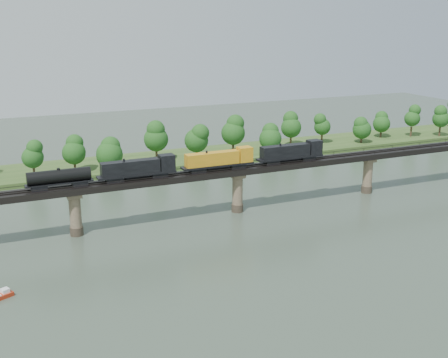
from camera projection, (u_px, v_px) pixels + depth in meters
name	position (u px, v px, depth m)	size (l,w,h in m)	color
ground	(299.00, 256.00, 115.74)	(400.00, 400.00, 0.00)	#334134
far_bank	(169.00, 160.00, 190.36)	(300.00, 24.00, 1.60)	#324D1F
bridge	(237.00, 191.00, 140.64)	(236.00, 30.00, 11.50)	#473A2D
bridge_superstructure	(238.00, 167.00, 138.89)	(220.00, 4.90, 0.75)	black
far_treeline	(149.00, 141.00, 181.03)	(289.06, 17.54, 13.60)	#382619
freight_train	(192.00, 163.00, 133.71)	(74.03, 2.88, 5.10)	black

